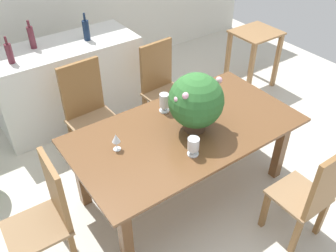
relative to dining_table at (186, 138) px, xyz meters
name	(u,v)px	position (x,y,z in m)	size (l,w,h in m)	color
ground_plane	(175,179)	(0.00, 0.15, -0.63)	(7.04, 7.04, 0.00)	beige
dining_table	(186,138)	(0.00, 0.00, 0.00)	(2.02, 1.08, 0.74)	brown
chair_far_right	(161,83)	(0.45, 1.03, -0.08)	(0.49, 0.46, 1.01)	brown
chair_near_right	(312,194)	(0.45, -1.02, -0.09)	(0.41, 0.40, 1.00)	brown
chair_head_end	(47,213)	(-1.29, 0.00, -0.09)	(0.46, 0.43, 0.99)	brown
chair_far_left	(88,108)	(-0.46, 1.04, -0.07)	(0.50, 0.48, 1.03)	brown
flower_centerpiece	(196,102)	(0.06, -0.04, 0.39)	(0.48, 0.46, 0.52)	#4C3828
crystal_vase_left	(164,102)	(0.00, 0.33, 0.21)	(0.10, 0.10, 0.18)	silver
crystal_vase_center_near	(193,145)	(-0.16, -0.29, 0.20)	(0.09, 0.09, 0.16)	silver
wine_glass	(116,139)	(-0.62, 0.11, 0.22)	(0.07, 0.07, 0.15)	silver
kitchen_counter	(69,83)	(-0.38, 1.77, -0.15)	(1.66, 0.68, 0.96)	silver
wine_bottle_clear	(9,53)	(-0.94, 1.66, 0.43)	(0.07, 0.07, 0.28)	#511E28
wine_bottle_amber	(31,37)	(-0.65, 1.86, 0.45)	(0.07, 0.07, 0.31)	#511E28
wine_bottle_tall	(86,30)	(-0.08, 1.72, 0.45)	(0.07, 0.07, 0.31)	#0F1E38
side_table	(254,47)	(1.96, 1.04, -0.05)	(0.58, 0.51, 0.79)	olive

